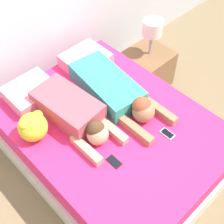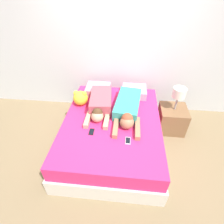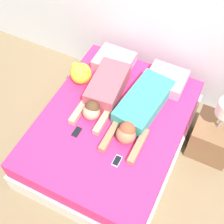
{
  "view_description": "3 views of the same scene",
  "coord_description": "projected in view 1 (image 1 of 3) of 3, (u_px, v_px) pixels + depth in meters",
  "views": [
    {
      "loc": [
        -1.2,
        -1.25,
        2.73
      ],
      "look_at": [
        0.0,
        0.0,
        0.71
      ],
      "focal_mm": 50.0,
      "sensor_mm": 36.0,
      "label": 1
    },
    {
      "loc": [
        0.21,
        -2.04,
        2.36
      ],
      "look_at": [
        0.0,
        0.0,
        0.71
      ],
      "focal_mm": 28.0,
      "sensor_mm": 36.0,
      "label": 2
    },
    {
      "loc": [
        0.84,
        -1.71,
        3.35
      ],
      "look_at": [
        0.0,
        0.0,
        0.71
      ],
      "focal_mm": 50.0,
      "sensor_mm": 36.0,
      "label": 3
    }
  ],
  "objects": [
    {
      "name": "cell_phone_left",
      "position": [
        114.0,
        162.0,
        2.51
      ],
      "size": [
        0.07,
        0.13,
        0.01
      ],
      "color": "black",
      "rests_on": "bed"
    },
    {
      "name": "ground_plane",
      "position": [
        112.0,
        157.0,
        3.2
      ],
      "size": [
        12.0,
        12.0,
        0.0
      ],
      "primitive_type": "plane",
      "color": "#7F6B4C"
    },
    {
      "name": "person_left",
      "position": [
        74.0,
        113.0,
        2.71
      ],
      "size": [
        0.4,
        0.91,
        0.22
      ],
      "color": "#B24C59",
      "rests_on": "bed"
    },
    {
      "name": "cell_phone_right",
      "position": [
        167.0,
        134.0,
        2.69
      ],
      "size": [
        0.07,
        0.13,
        0.01
      ],
      "color": "silver",
      "rests_on": "bed"
    },
    {
      "name": "person_right",
      "position": [
        116.0,
        91.0,
        2.9
      ],
      "size": [
        0.46,
        1.13,
        0.23
      ],
      "color": "teal",
      "rests_on": "bed"
    },
    {
      "name": "plush_toy",
      "position": [
        33.0,
        126.0,
        2.58
      ],
      "size": [
        0.25,
        0.25,
        0.26
      ],
      "color": "yellow",
      "rests_on": "bed"
    },
    {
      "name": "nightstand",
      "position": [
        148.0,
        66.0,
        3.7
      ],
      "size": [
        0.47,
        0.47,
        0.89
      ],
      "color": "brown",
      "rests_on": "ground_plane"
    },
    {
      "name": "pillow_head_right",
      "position": [
        86.0,
        60.0,
        3.22
      ],
      "size": [
        0.44,
        0.39,
        0.14
      ],
      "color": "pink",
      "rests_on": "bed"
    },
    {
      "name": "bed",
      "position": [
        112.0,
        141.0,
        2.99
      ],
      "size": [
        1.56,
        2.0,
        0.56
      ],
      "color": "beige",
      "rests_on": "ground_plane"
    },
    {
      "name": "pillow_head_left",
      "position": [
        31.0,
        93.0,
        2.92
      ],
      "size": [
        0.44,
        0.39,
        0.14
      ],
      "color": "pink",
      "rests_on": "bed"
    }
  ]
}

